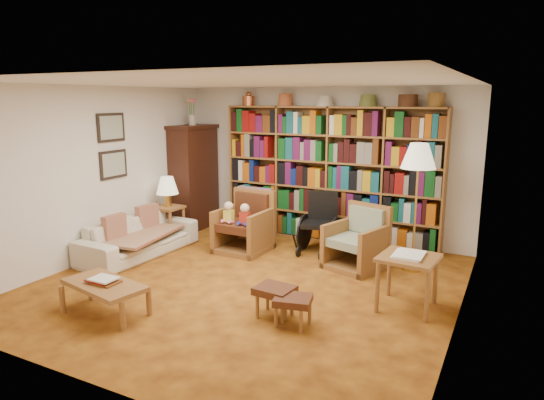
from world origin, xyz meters
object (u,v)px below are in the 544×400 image
Objects in this scene: armchair_leather at (247,225)px; floor_lamp at (418,161)px; footstool_b at (293,302)px; coffee_table at (104,287)px; side_table_papers at (408,264)px; side_table_lamp at (168,215)px; armchair_sage at (358,243)px; wheelchair at (319,225)px; footstool_a at (275,292)px; sofa at (139,237)px.

floor_lamp is at bearing 5.64° from armchair_leather.
armchair_leather is at bearing 130.26° from footstool_b.
coffee_table is (-0.19, -2.74, -0.06)m from armchair_leather.
footstool_b is at bearing -108.13° from floor_lamp.
side_table_papers is 3.34m from coffee_table.
side_table_lamp is 3.19m from armchair_sage.
wheelchair is 2.12× the size of footstool_b.
footstool_b is at bearing -134.19° from side_table_papers.
armchair_leather is 1.78m from armchair_sage.
floor_lamp is at bearing 71.87° from footstool_b.
armchair_sage is 0.87× the size of coffee_table.
side_table_lamp is 0.87× the size of side_table_papers.
wheelchair reaches higher than coffee_table.
side_table_papers is (0.20, -1.32, -0.98)m from floor_lamp.
armchair_sage is at bearing 81.35° from footstool_a.
sofa is 3.23m from footstool_b.
side_table_papers is (1.64, -1.48, 0.10)m from wheelchair.
armchair_leather reaches higher than side_table_papers.
floor_lamp is 1.66m from side_table_papers.
footstool_a reaches higher than footstool_b.
side_table_papers is at bearing -88.78° from sofa.
floor_lamp is (1.44, -0.15, 1.08)m from wheelchair.
sofa is at bearing 122.29° from coffee_table.
footstool_a is (-0.30, -1.98, -0.06)m from armchair_sage.
armchair_sage is (1.77, 0.03, -0.05)m from armchair_leather.
side_table_papers is at bearing 45.81° from footstool_b.
coffee_table is at bearing -132.00° from floor_lamp.
floor_lamp is 2.71m from footstool_a.
floor_lamp is at bearing 5.89° from side_table_lamp.
coffee_table is (-1.97, -2.78, -0.01)m from armchair_sage.
side_table_lamp is 0.63× the size of armchair_sage.
side_table_papers is at bearing -42.00° from wheelchair.
footstool_a is (-1.02, -2.19, -1.23)m from floor_lamp.
side_table_lamp reaches higher than sofa.
side_table_papers is at bearing -21.79° from armchair_leather.
armchair_leather reaches higher than armchair_sage.
footstool_a is 0.41× the size of coffee_table.
coffee_table is (-1.94, -0.68, 0.06)m from footstool_b.
floor_lamp is 2.64× the size of side_table_papers.
armchair_sage is 2.09m from footstool_b.
armchair_leather is (1.30, 0.98, 0.11)m from sofa.
wheelchair is 2.21m from side_table_papers.
sofa is 2.74m from wheelchair.
armchair_sage reaches higher than footstool_a.
sofa is at bearing -161.71° from armchair_sage.
armchair_sage is 1.38× the size of side_table_papers.
footstool_b is 0.42× the size of coffee_table.
floor_lamp reaches higher than armchair_leather.
armchair_leather is at bearing -159.17° from wheelchair.
sofa is at bearing -83.11° from side_table_lamp.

